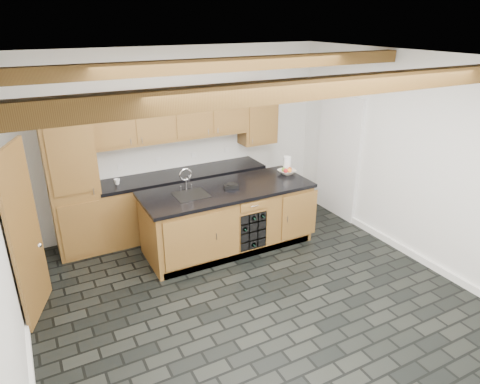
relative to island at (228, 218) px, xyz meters
The scene contains 10 objects.
ground 1.40m from the island, 103.42° to the right, with size 5.00×5.00×0.00m, color black.
room_shell 1.36m from the island, 117.44° to the right, with size 5.01×5.00×5.00m.
back_cabinetry 1.28m from the island, 125.62° to the left, with size 3.65×0.62×2.20m.
island is the anchor object (origin of this frame).
faucet 0.75m from the island, behind, with size 0.45×0.40×0.34m.
kitchen_scale 0.50m from the island, ahead, with size 0.22×0.16×0.06m.
fruit_bowl 1.19m from the island, ahead, with size 0.26×0.26×0.06m, color beige.
fruit_cluster 1.20m from the island, ahead, with size 0.16×0.17×0.07m.
paper_towel 1.27m from the island, ahead, with size 0.11×0.11×0.26m, color white.
mug 1.70m from the island, 146.81° to the left, with size 0.09×0.09×0.08m, color white.
Camera 1 is at (-2.17, -3.78, 3.19)m, focal length 32.00 mm.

